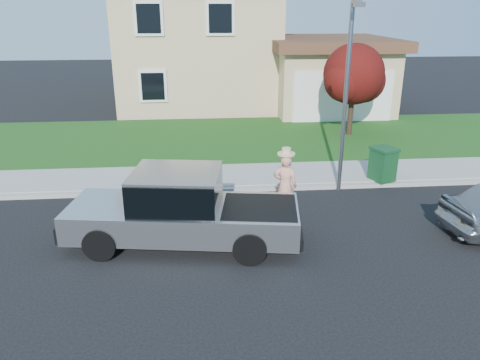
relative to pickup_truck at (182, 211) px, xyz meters
name	(u,v)px	position (x,y,z in m)	size (l,w,h in m)	color
ground	(206,238)	(0.52, 0.18, -0.81)	(80.00, 80.00, 0.00)	black
curb	(238,189)	(1.52, 3.08, -0.75)	(40.00, 0.20, 0.12)	gray
sidewalk	(235,176)	(1.52, 4.18, -0.74)	(40.00, 2.00, 0.15)	gray
lawn	(227,139)	(1.52, 8.68, -0.76)	(40.00, 7.00, 0.10)	#183F12
house	(223,44)	(1.84, 16.56, 2.36)	(14.00, 11.30, 6.85)	tan
pickup_truck	(182,211)	(0.00, 0.00, 0.00)	(5.49, 2.53, 1.74)	black
woman	(285,184)	(2.57, 1.27, 0.06)	(0.71, 0.59, 1.84)	tan
ornamental_tree	(354,77)	(6.68, 8.80, 1.65)	(2.69, 2.42, 3.69)	black
trash_bin	(383,164)	(5.93, 3.28, -0.15)	(0.84, 0.89, 1.01)	#103C1B
street_lamp	(347,88)	(4.50, 2.87, 2.22)	(0.26, 0.68, 5.31)	slate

